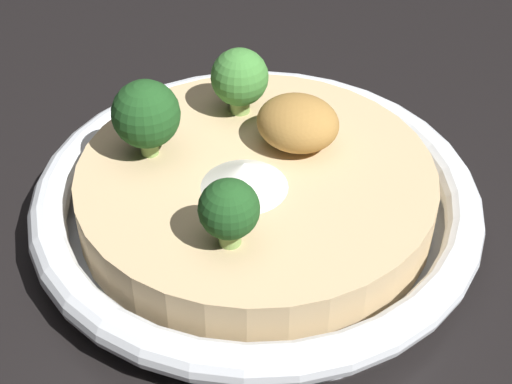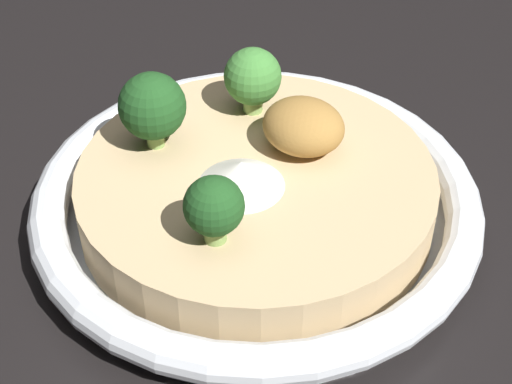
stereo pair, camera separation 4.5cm
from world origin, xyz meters
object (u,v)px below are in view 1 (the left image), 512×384
risotto_bowl (256,199)px  broccoli_front_right (229,210)px  broccoli_front_left (146,115)px  broccoli_back (240,78)px

risotto_bowl → broccoli_front_right: bearing=-78.0°
risotto_bowl → broccoli_front_left: bearing=-170.0°
broccoli_front_left → broccoli_front_right: broccoli_front_left is taller
broccoli_back → broccoli_front_right: (0.05, -0.11, -0.00)m
broccoli_front_right → risotto_bowl: bearing=102.0°
broccoli_back → broccoli_front_right: size_ratio=1.11×
risotto_bowl → broccoli_back: (-0.03, 0.05, 0.04)m
broccoli_front_left → risotto_bowl: bearing=10.0°
broccoli_front_left → broccoli_back: bearing=64.6°
broccoli_back → broccoli_front_right: broccoli_back is taller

